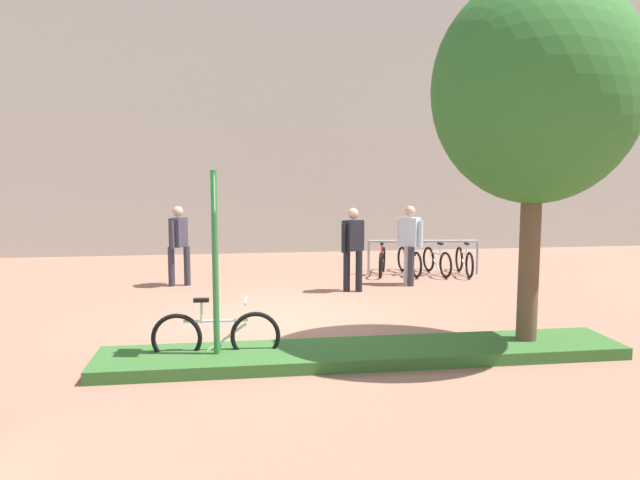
{
  "coord_description": "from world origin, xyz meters",
  "views": [
    {
      "loc": [
        -0.87,
        -10.14,
        2.55
      ],
      "look_at": [
        0.92,
        2.4,
        1.04
      ],
      "focal_mm": 34.6,
      "sensor_mm": 36.0,
      "label": 1
    }
  ],
  "objects_px": {
    "tree_sidewalk": "(536,91)",
    "bike_rack_cluster": "(423,260)",
    "parking_sign_post": "(215,240)",
    "bike_at_sign": "(216,336)",
    "bollard_steel": "(407,264)",
    "person_suited_navy": "(179,240)",
    "person_shirt_blue": "(410,240)",
    "person_suited_dark": "(353,244)"
  },
  "relations": [
    {
      "from": "parking_sign_post",
      "to": "person_shirt_blue",
      "type": "bearing_deg",
      "value": 51.19
    },
    {
      "from": "tree_sidewalk",
      "to": "bike_at_sign",
      "type": "relative_size",
      "value": 3.03
    },
    {
      "from": "person_suited_dark",
      "to": "person_shirt_blue",
      "type": "relative_size",
      "value": 1.0
    },
    {
      "from": "bike_rack_cluster",
      "to": "bollard_steel",
      "type": "height_order",
      "value": "bollard_steel"
    },
    {
      "from": "parking_sign_post",
      "to": "bike_rack_cluster",
      "type": "xyz_separation_m",
      "value": [
        4.71,
        6.2,
        -1.29
      ]
    },
    {
      "from": "tree_sidewalk",
      "to": "person_suited_navy",
      "type": "distance_m",
      "value": 7.99
    },
    {
      "from": "person_suited_navy",
      "to": "bike_at_sign",
      "type": "bearing_deg",
      "value": -80.4
    },
    {
      "from": "parking_sign_post",
      "to": "person_suited_navy",
      "type": "relative_size",
      "value": 1.46
    },
    {
      "from": "person_suited_dark",
      "to": "bollard_steel",
      "type": "bearing_deg",
      "value": 24.19
    },
    {
      "from": "parking_sign_post",
      "to": "bike_rack_cluster",
      "type": "distance_m",
      "value": 7.89
    },
    {
      "from": "tree_sidewalk",
      "to": "bollard_steel",
      "type": "xyz_separation_m",
      "value": [
        -0.27,
        4.98,
        -3.11
      ]
    },
    {
      "from": "bike_at_sign",
      "to": "bike_rack_cluster",
      "type": "distance_m",
      "value": 7.66
    },
    {
      "from": "bike_at_sign",
      "to": "person_suited_dark",
      "type": "bearing_deg",
      "value": 58.12
    },
    {
      "from": "bollard_steel",
      "to": "bike_rack_cluster",
      "type": "bearing_deg",
      "value": 57.99
    },
    {
      "from": "parking_sign_post",
      "to": "bike_rack_cluster",
      "type": "relative_size",
      "value": 0.95
    },
    {
      "from": "bike_at_sign",
      "to": "bollard_steel",
      "type": "xyz_separation_m",
      "value": [
        4.0,
        4.88,
        0.1
      ]
    },
    {
      "from": "tree_sidewalk",
      "to": "bike_rack_cluster",
      "type": "bearing_deg",
      "value": 85.78
    },
    {
      "from": "person_suited_dark",
      "to": "person_suited_navy",
      "type": "height_order",
      "value": "same"
    },
    {
      "from": "tree_sidewalk",
      "to": "person_suited_navy",
      "type": "height_order",
      "value": "tree_sidewalk"
    },
    {
      "from": "bike_at_sign",
      "to": "person_suited_navy",
      "type": "bearing_deg",
      "value": 99.6
    },
    {
      "from": "bike_at_sign",
      "to": "bollard_steel",
      "type": "distance_m",
      "value": 6.31
    },
    {
      "from": "tree_sidewalk",
      "to": "person_shirt_blue",
      "type": "relative_size",
      "value": 2.96
    },
    {
      "from": "bollard_steel",
      "to": "person_shirt_blue",
      "type": "xyz_separation_m",
      "value": [
        0.02,
        -0.07,
        0.53
      ]
    },
    {
      "from": "bike_rack_cluster",
      "to": "tree_sidewalk",
      "type": "bearing_deg",
      "value": -94.22
    },
    {
      "from": "bollard_steel",
      "to": "person_suited_navy",
      "type": "xyz_separation_m",
      "value": [
        -4.91,
        0.54,
        0.53
      ]
    },
    {
      "from": "person_suited_navy",
      "to": "tree_sidewalk",
      "type": "bearing_deg",
      "value": -46.8
    },
    {
      "from": "bike_rack_cluster",
      "to": "bollard_steel",
      "type": "distance_m",
      "value": 1.36
    },
    {
      "from": "bike_at_sign",
      "to": "person_suited_navy",
      "type": "relative_size",
      "value": 0.98
    },
    {
      "from": "tree_sidewalk",
      "to": "person_shirt_blue",
      "type": "bearing_deg",
      "value": 92.88
    },
    {
      "from": "tree_sidewalk",
      "to": "bike_rack_cluster",
      "type": "height_order",
      "value": "tree_sidewalk"
    },
    {
      "from": "tree_sidewalk",
      "to": "person_shirt_blue",
      "type": "distance_m",
      "value": 5.55
    },
    {
      "from": "bike_at_sign",
      "to": "bike_rack_cluster",
      "type": "bearing_deg",
      "value": 51.99
    },
    {
      "from": "tree_sidewalk",
      "to": "parking_sign_post",
      "type": "xyz_separation_m",
      "value": [
        -4.25,
        -0.07,
        -1.92
      ]
    },
    {
      "from": "tree_sidewalk",
      "to": "parking_sign_post",
      "type": "bearing_deg",
      "value": -179.03
    },
    {
      "from": "bike_at_sign",
      "to": "bollard_steel",
      "type": "height_order",
      "value": "bollard_steel"
    },
    {
      "from": "bollard_steel",
      "to": "person_suited_navy",
      "type": "relative_size",
      "value": 0.52
    },
    {
      "from": "parking_sign_post",
      "to": "tree_sidewalk",
      "type": "bearing_deg",
      "value": 0.97
    },
    {
      "from": "bike_rack_cluster",
      "to": "person_suited_dark",
      "type": "height_order",
      "value": "person_suited_dark"
    },
    {
      "from": "parking_sign_post",
      "to": "bollard_steel",
      "type": "xyz_separation_m",
      "value": [
        3.99,
        5.05,
        -1.19
      ]
    },
    {
      "from": "parking_sign_post",
      "to": "person_suited_dark",
      "type": "xyz_separation_m",
      "value": [
        2.66,
        4.45,
        -0.65
      ]
    },
    {
      "from": "person_suited_dark",
      "to": "person_shirt_blue",
      "type": "bearing_deg",
      "value": 21.5
    },
    {
      "from": "person_shirt_blue",
      "to": "person_suited_dark",
      "type": "bearing_deg",
      "value": -158.5
    }
  ]
}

